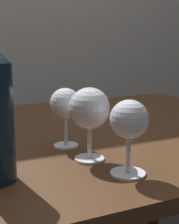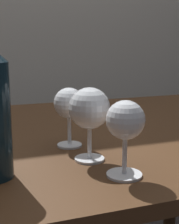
% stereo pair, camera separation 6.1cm
% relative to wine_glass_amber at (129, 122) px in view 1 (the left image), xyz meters
% --- Properties ---
extents(dining_table, '(1.46, 0.90, 0.78)m').
position_rel_wine_glass_amber_xyz_m(dining_table, '(-0.07, 0.33, -0.19)').
color(dining_table, '#472B16').
rests_on(dining_table, ground_plane).
extents(wine_glass_amber, '(0.07, 0.07, 0.14)m').
position_rel_wine_glass_amber_xyz_m(wine_glass_amber, '(0.00, 0.00, 0.00)').
color(wine_glass_amber, white).
rests_on(wine_glass_amber, dining_table).
extents(wine_glass_cabernet, '(0.09, 0.09, 0.16)m').
position_rel_wine_glass_amber_xyz_m(wine_glass_cabernet, '(-0.03, 0.10, 0.01)').
color(wine_glass_cabernet, white).
rests_on(wine_glass_cabernet, dining_table).
extents(wine_glass_rose, '(0.07, 0.07, 0.14)m').
position_rel_wine_glass_amber_xyz_m(wine_glass_rose, '(-0.04, 0.21, -0.00)').
color(wine_glass_rose, white).
rests_on(wine_glass_rose, dining_table).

